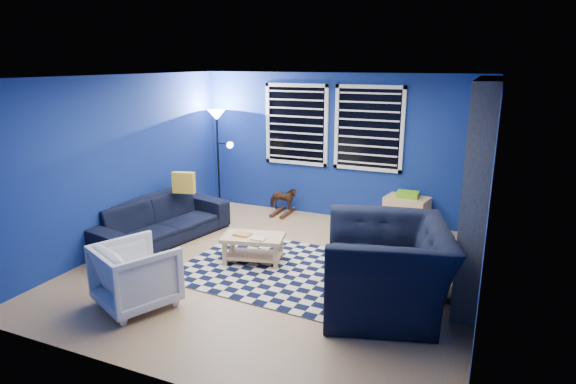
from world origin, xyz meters
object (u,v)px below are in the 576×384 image
(armchair_big, at_px, (386,267))
(rocking_horse, at_px, (283,199))
(tv, at_px, (490,154))
(floor_lamp, at_px, (218,129))
(coffee_table, at_px, (253,243))
(cabinet, at_px, (406,213))
(sofa, at_px, (159,220))
(armchair_bent, at_px, (136,275))

(armchair_big, relative_size, rocking_horse, 2.98)
(tv, bearing_deg, floor_lamp, 178.87)
(coffee_table, xyz_separation_m, cabinet, (1.68, 2.19, 0.00))
(rocking_horse, bearing_deg, armchair_big, -150.05)
(armchair_big, bearing_deg, coffee_table, -121.08)
(cabinet, bearing_deg, tv, -1.50)
(sofa, bearing_deg, coffee_table, -83.70)
(armchair_bent, bearing_deg, sofa, -33.96)
(rocking_horse, bearing_deg, tv, -106.31)
(rocking_horse, bearing_deg, armchair_bent, 165.59)
(rocking_horse, distance_m, floor_lamp, 1.73)
(tv, xyz_separation_m, coffee_table, (-2.83, -1.94, -1.11))
(sofa, bearing_deg, armchair_bent, -136.60)
(sofa, distance_m, armchair_big, 3.71)
(tv, distance_m, sofa, 4.99)
(tv, xyz_separation_m, armchair_bent, (-3.49, -3.51, -1.03))
(tv, height_order, armchair_bent, tv)
(armchair_big, height_order, cabinet, armchair_big)
(rocking_horse, bearing_deg, cabinet, -101.87)
(sofa, height_order, armchair_bent, armchair_bent)
(sofa, bearing_deg, armchair_big, -88.56)
(sofa, xyz_separation_m, armchair_big, (3.64, -0.69, 0.15))
(floor_lamp, bearing_deg, armchair_big, -34.75)
(armchair_big, height_order, rocking_horse, armchair_big)
(tv, xyz_separation_m, rocking_horse, (-3.35, 0.23, -1.12))
(coffee_table, bearing_deg, armchair_bent, -112.51)
(sofa, height_order, rocking_horse, sofa)
(tv, distance_m, rocking_horse, 3.54)
(tv, bearing_deg, cabinet, 167.79)
(rocking_horse, bearing_deg, floor_lamp, 84.19)
(armchair_big, relative_size, coffee_table, 1.63)
(armchair_bent, height_order, cabinet, armchair_bent)
(tv, height_order, cabinet, tv)
(tv, distance_m, coffee_table, 3.61)
(cabinet, bearing_deg, rocking_horse, -168.78)
(coffee_table, bearing_deg, cabinet, 52.51)
(cabinet, relative_size, floor_lamp, 0.40)
(cabinet, bearing_deg, sofa, -138.58)
(armchair_bent, distance_m, rocking_horse, 3.75)
(tv, bearing_deg, rocking_horse, 176.06)
(sofa, relative_size, armchair_big, 1.51)
(sofa, xyz_separation_m, floor_lamp, (-0.03, 1.85, 1.17))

